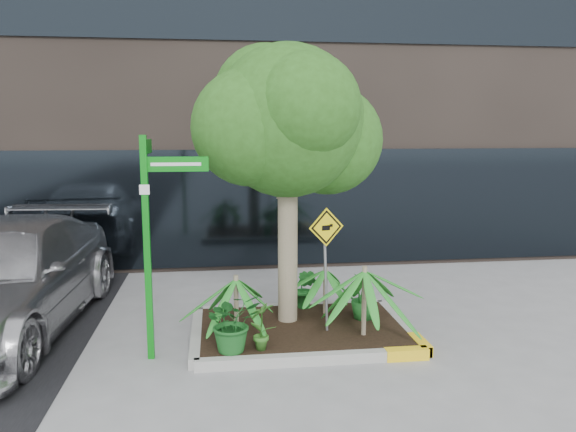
{
  "coord_description": "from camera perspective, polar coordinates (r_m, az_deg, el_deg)",
  "views": [
    {
      "loc": [
        -1.07,
        -7.87,
        3.15
      ],
      "look_at": [
        -0.02,
        0.2,
        1.88
      ],
      "focal_mm": 35.0,
      "sensor_mm": 36.0,
      "label": 1
    }
  ],
  "objects": [
    {
      "name": "ground",
      "position": [
        8.55,
        0.32,
        -12.77
      ],
      "size": [
        80.0,
        80.0,
        0.0
      ],
      "primitive_type": "plane",
      "color": "gray",
      "rests_on": "ground"
    },
    {
      "name": "planter",
      "position": [
        8.8,
        1.6,
        -11.42
      ],
      "size": [
        3.35,
        2.36,
        0.15
      ],
      "color": "#9E9E99",
      "rests_on": "ground"
    },
    {
      "name": "tree",
      "position": [
        8.57,
        -0.06,
        9.6
      ],
      "size": [
        2.98,
        2.64,
        4.47
      ],
      "color": "gray",
      "rests_on": "ground"
    },
    {
      "name": "palm_front",
      "position": [
        8.23,
        7.8,
        -5.55
      ],
      "size": [
        1.16,
        1.16,
        1.29
      ],
      "color": "gray",
      "rests_on": "ground"
    },
    {
      "name": "palm_left",
      "position": [
        8.25,
        -5.31,
        -6.4
      ],
      "size": [
        1.01,
        1.01,
        1.12
      ],
      "color": "gray",
      "rests_on": "ground"
    },
    {
      "name": "palm_back",
      "position": [
        9.18,
        3.83,
        -5.52
      ],
      "size": [
        0.87,
        0.87,
        0.97
      ],
      "color": "gray",
      "rests_on": "ground"
    },
    {
      "name": "parked_car",
      "position": [
        9.84,
        -27.06,
        -5.66
      ],
      "size": [
        2.81,
        6.01,
        1.7
      ],
      "primitive_type": "imported",
      "rotation": [
        0.0,
        0.0,
        -0.07
      ],
      "color": "#B2B1B6",
      "rests_on": "ground"
    },
    {
      "name": "shrub_a",
      "position": [
        7.77,
        -5.63,
        -10.64
      ],
      "size": [
        0.92,
        0.92,
        0.83
      ],
      "primitive_type": "imported",
      "rotation": [
        0.0,
        0.0,
        0.28
      ],
      "color": "#17521D",
      "rests_on": "planter"
    },
    {
      "name": "shrub_b",
      "position": [
        9.08,
        7.68,
        -8.09
      ],
      "size": [
        0.48,
        0.48,
        0.73
      ],
      "primitive_type": "imported",
      "rotation": [
        0.0,
        0.0,
        1.75
      ],
      "color": "#1E6523",
      "rests_on": "planter"
    },
    {
      "name": "shrub_c",
      "position": [
        7.81,
        -2.71,
        -11.02
      ],
      "size": [
        0.51,
        0.51,
        0.69
      ],
      "primitive_type": "imported",
      "rotation": [
        0.0,
        0.0,
        3.75
      ],
      "color": "#306720",
      "rests_on": "planter"
    },
    {
      "name": "shrub_d",
      "position": [
        9.52,
        1.79,
        -7.37
      ],
      "size": [
        0.52,
        0.52,
        0.68
      ],
      "primitive_type": "imported",
      "rotation": [
        0.0,
        0.0,
        5.63
      ],
      "color": "#1E6924",
      "rests_on": "planter"
    },
    {
      "name": "street_sign_post",
      "position": [
        7.78,
        -13.72,
        -0.66
      ],
      "size": [
        0.91,
        0.9,
        3.07
      ],
      "rotation": [
        0.0,
        0.0,
        -0.01
      ],
      "color": "#0B7B14",
      "rests_on": "ground"
    },
    {
      "name": "cattle_sign",
      "position": [
        8.32,
        3.88,
        -3.27
      ],
      "size": [
        0.55,
        0.2,
        1.86
      ],
      "rotation": [
        0.0,
        0.0,
        0.31
      ],
      "color": "slate",
      "rests_on": "ground"
    }
  ]
}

